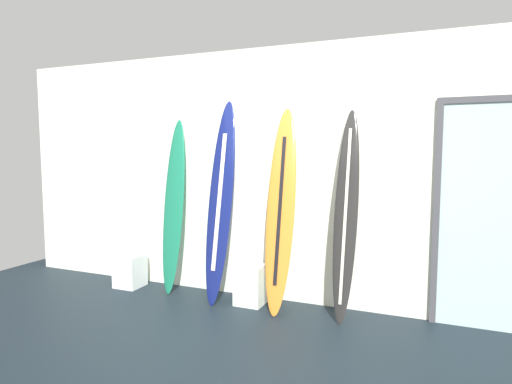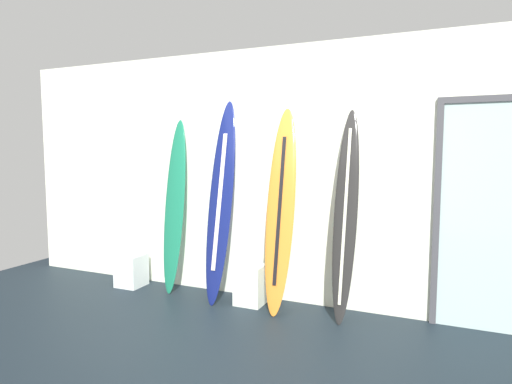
{
  "view_description": "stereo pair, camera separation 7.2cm",
  "coord_description": "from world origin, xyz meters",
  "px_view_note": "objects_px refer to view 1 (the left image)",
  "views": [
    {
      "loc": [
        1.6,
        -3.3,
        1.68
      ],
      "look_at": [
        -0.19,
        0.95,
        1.24
      ],
      "focal_mm": 30.46,
      "sensor_mm": 36.0,
      "label": 1
    },
    {
      "loc": [
        1.66,
        -3.27,
        1.68
      ],
      "look_at": [
        -0.19,
        0.95,
        1.24
      ],
      "focal_mm": 30.46,
      "sensor_mm": 36.0,
      "label": 2
    }
  ],
  "objects_px": {
    "display_block_left": "(251,284)",
    "display_block_center": "(130,271)",
    "surfboard_charcoal": "(346,217)",
    "surfboard_emerald": "(174,208)",
    "surfboard_navy": "(220,201)",
    "glass_door": "(498,212)",
    "surfboard_sunset": "(281,211)"
  },
  "relations": [
    {
      "from": "surfboard_sunset",
      "to": "surfboard_charcoal",
      "type": "xyz_separation_m",
      "value": [
        0.67,
        0.02,
        -0.02
      ]
    },
    {
      "from": "surfboard_sunset",
      "to": "glass_door",
      "type": "height_order",
      "value": "glass_door"
    },
    {
      "from": "display_block_center",
      "to": "surfboard_navy",
      "type": "bearing_deg",
      "value": -0.08
    },
    {
      "from": "surfboard_sunset",
      "to": "glass_door",
      "type": "bearing_deg",
      "value": 7.54
    },
    {
      "from": "surfboard_charcoal",
      "to": "display_block_center",
      "type": "xyz_separation_m",
      "value": [
        -2.65,
        -0.0,
        -0.83
      ]
    },
    {
      "from": "surfboard_navy",
      "to": "surfboard_sunset",
      "type": "distance_m",
      "value": 0.71
    },
    {
      "from": "surfboard_sunset",
      "to": "surfboard_emerald",
      "type": "bearing_deg",
      "value": 176.42
    },
    {
      "from": "glass_door",
      "to": "surfboard_emerald",
      "type": "bearing_deg",
      "value": -176.94
    },
    {
      "from": "surfboard_sunset",
      "to": "surfboard_charcoal",
      "type": "bearing_deg",
      "value": 1.57
    },
    {
      "from": "surfboard_navy",
      "to": "display_block_center",
      "type": "xyz_separation_m",
      "value": [
        -1.27,
        0.0,
        -0.92
      ]
    },
    {
      "from": "surfboard_navy",
      "to": "glass_door",
      "type": "xyz_separation_m",
      "value": [
        2.72,
        0.25,
        -0.0
      ]
    },
    {
      "from": "surfboard_charcoal",
      "to": "display_block_left",
      "type": "bearing_deg",
      "value": 179.05
    },
    {
      "from": "surfboard_emerald",
      "to": "glass_door",
      "type": "height_order",
      "value": "glass_door"
    },
    {
      "from": "surfboard_sunset",
      "to": "display_block_left",
      "type": "height_order",
      "value": "surfboard_sunset"
    },
    {
      "from": "display_block_left",
      "to": "display_block_center",
      "type": "height_order",
      "value": "display_block_left"
    },
    {
      "from": "surfboard_sunset",
      "to": "surfboard_navy",
      "type": "bearing_deg",
      "value": 178.84
    },
    {
      "from": "surfboard_emerald",
      "to": "surfboard_charcoal",
      "type": "bearing_deg",
      "value": -1.89
    },
    {
      "from": "glass_door",
      "to": "display_block_left",
      "type": "bearing_deg",
      "value": -174.43
    },
    {
      "from": "display_block_left",
      "to": "glass_door",
      "type": "relative_size",
      "value": 0.2
    },
    {
      "from": "surfboard_emerald",
      "to": "surfboard_navy",
      "type": "distance_m",
      "value": 0.67
    },
    {
      "from": "surfboard_charcoal",
      "to": "display_block_center",
      "type": "height_order",
      "value": "surfboard_charcoal"
    },
    {
      "from": "surfboard_charcoal",
      "to": "surfboard_navy",
      "type": "bearing_deg",
      "value": -179.83
    },
    {
      "from": "surfboard_emerald",
      "to": "display_block_center",
      "type": "bearing_deg",
      "value": -173.5
    },
    {
      "from": "display_block_left",
      "to": "surfboard_navy",
      "type": "bearing_deg",
      "value": -176.6
    },
    {
      "from": "surfboard_emerald",
      "to": "surfboard_charcoal",
      "type": "relative_size",
      "value": 0.98
    },
    {
      "from": "surfboard_navy",
      "to": "surfboard_sunset",
      "type": "relative_size",
      "value": 1.05
    },
    {
      "from": "surfboard_navy",
      "to": "display_block_center",
      "type": "relative_size",
      "value": 5.69
    },
    {
      "from": "surfboard_sunset",
      "to": "display_block_center",
      "type": "relative_size",
      "value": 5.41
    },
    {
      "from": "surfboard_navy",
      "to": "display_block_left",
      "type": "height_order",
      "value": "surfboard_navy"
    },
    {
      "from": "surfboard_charcoal",
      "to": "glass_door",
      "type": "height_order",
      "value": "glass_door"
    },
    {
      "from": "display_block_center",
      "to": "glass_door",
      "type": "height_order",
      "value": "glass_door"
    },
    {
      "from": "surfboard_sunset",
      "to": "display_block_left",
      "type": "xyz_separation_m",
      "value": [
        -0.35,
        0.04,
        -0.84
      ]
    }
  ]
}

